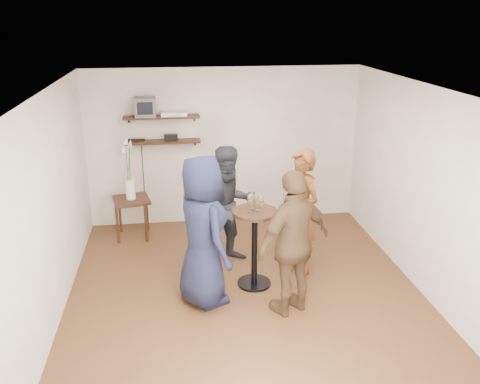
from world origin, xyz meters
The scene contains 18 objects.
room centered at (0.00, 0.00, 1.30)m, with size 4.58×5.08×2.68m.
shelf_upper centered at (-1.00, 2.38, 1.85)m, with size 1.20×0.25×0.04m, color black.
shelf_lower centered at (-1.00, 2.38, 1.45)m, with size 1.20×0.25×0.04m, color black.
crt_monitor centered at (-1.24, 2.38, 2.02)m, with size 0.32×0.30×0.30m, color #59595B.
dvd_deck centered at (-0.80, 2.38, 1.90)m, with size 0.40×0.24×0.06m, color silver.
radio centered at (-0.87, 2.38, 1.52)m, with size 0.22×0.10×0.10m, color black.
power_strip centered at (-1.43, 2.42, 1.48)m, with size 0.30×0.05×0.03m, color black.
side_table centered at (-1.53, 1.97, 0.54)m, with size 0.64×0.64×0.65m.
vase_lilies centered at (-1.53, 1.97, 0.97)m, with size 0.20×0.20×1.01m.
drinks_table centered at (0.14, 0.21, 0.68)m, with size 0.58×0.58×1.05m.
wine_glass_fl centered at (0.08, 0.17, 1.20)m, with size 0.07×0.07×0.22m.
wine_glass_fr centered at (0.22, 0.17, 1.19)m, with size 0.06×0.06×0.19m.
wine_glass_bl centered at (0.12, 0.26, 1.19)m, with size 0.07×0.07×0.20m.
wine_glass_br centered at (0.17, 0.22, 1.19)m, with size 0.06×0.06×0.19m.
person_plaid centered at (0.82, 0.53, 0.87)m, with size 0.63×0.42×1.74m, color red.
person_dark centered at (-0.09, 0.92, 0.86)m, with size 0.83×0.65×1.72m, color black.
person_navy centered at (-0.54, -0.10, 0.94)m, with size 0.92×0.60×1.88m, color black.
person_brown centered at (0.49, -0.46, 0.89)m, with size 1.04×0.43×1.78m, color #4D3721.
Camera 1 is at (-0.85, -5.66, 3.43)m, focal length 38.00 mm.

